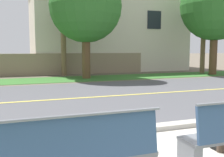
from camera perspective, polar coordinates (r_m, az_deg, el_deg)
ground_plane at (r=10.82m, az=-9.60°, el=-2.84°), size 140.00×140.00×0.00m
curb_edge at (r=5.49m, az=1.42°, el=-11.27°), size 44.00×0.30×0.11m
street_asphalt at (r=9.37m, az=-7.92°, el=-4.22°), size 52.00×8.00×0.01m
road_centre_line at (r=9.37m, az=-7.92°, el=-4.19°), size 48.00×0.14×0.01m
far_verge_grass at (r=15.07m, az=-12.60°, el=-0.28°), size 48.00×2.80×0.02m
bench_left at (r=3.30m, az=-6.36°, el=-16.15°), size 1.87×0.48×1.01m
shade_tree_left at (r=15.67m, az=-5.08°, el=16.17°), size 4.09×4.09×6.75m
shade_tree_centre at (r=19.19m, az=21.61°, el=15.15°), size 4.47×4.47×7.37m
garden_wall at (r=17.94m, az=-13.15°, el=2.96°), size 13.00×0.36×1.40m
house_across_street at (r=22.27m, az=-1.24°, el=11.76°), size 12.61×6.91×7.52m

